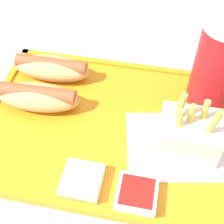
# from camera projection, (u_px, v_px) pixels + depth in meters

# --- Properties ---
(dining_table) EXTENTS (1.10, 0.92, 0.71)m
(dining_table) POSITION_uv_depth(u_px,v_px,m) (107.00, 202.00, 0.80)
(dining_table) COLOR beige
(dining_table) RESTS_ON ground_plane
(food_tray) EXTENTS (0.42, 0.30, 0.01)m
(food_tray) POSITION_uv_depth(u_px,v_px,m) (112.00, 126.00, 0.50)
(food_tray) COLOR orange
(food_tray) RESTS_ON dining_table
(paper_napkin) EXTENTS (0.17, 0.15, 0.00)m
(paper_napkin) POSITION_uv_depth(u_px,v_px,m) (176.00, 145.00, 0.47)
(paper_napkin) COLOR white
(paper_napkin) RESTS_ON food_tray
(soda_cup) EXTENTS (0.08, 0.08, 0.18)m
(soda_cup) POSITION_uv_depth(u_px,v_px,m) (218.00, 65.00, 0.48)
(soda_cup) COLOR red
(soda_cup) RESTS_ON food_tray
(hot_dog_far) EXTENTS (0.14, 0.06, 0.04)m
(hot_dog_far) POSITION_uv_depth(u_px,v_px,m) (52.00, 67.00, 0.56)
(hot_dog_far) COLOR tan
(hot_dog_far) RESTS_ON food_tray
(hot_dog_near) EXTENTS (0.14, 0.06, 0.04)m
(hot_dog_near) POSITION_uv_depth(u_px,v_px,m) (38.00, 96.00, 0.51)
(hot_dog_near) COLOR tan
(hot_dog_near) RESTS_ON food_tray
(fries_carton) EXTENTS (0.09, 0.07, 0.11)m
(fries_carton) POSITION_uv_depth(u_px,v_px,m) (189.00, 134.00, 0.45)
(fries_carton) COLOR silver
(fries_carton) RESTS_ON food_tray
(sauce_cup_mayo) EXTENTS (0.05, 0.05, 0.02)m
(sauce_cup_mayo) POSITION_uv_depth(u_px,v_px,m) (81.00, 180.00, 0.42)
(sauce_cup_mayo) COLOR silver
(sauce_cup_mayo) RESTS_ON food_tray
(sauce_cup_ketchup) EXTENTS (0.05, 0.05, 0.02)m
(sauce_cup_ketchup) POSITION_uv_depth(u_px,v_px,m) (137.00, 194.00, 0.41)
(sauce_cup_ketchup) COLOR silver
(sauce_cup_ketchup) RESTS_ON food_tray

